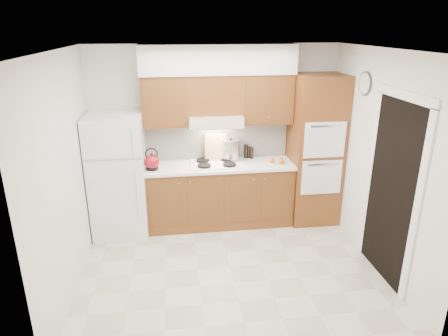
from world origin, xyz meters
The scene contains 26 objects.
floor centered at (0.00, 0.00, 0.00)m, with size 3.60×3.60×0.00m, color beige.
ceiling centered at (0.00, 0.00, 2.60)m, with size 3.60×3.60×0.00m, color white.
wall_back centered at (0.00, 1.50, 1.30)m, with size 3.60×0.02×2.60m, color white.
wall_left centered at (-1.80, 0.00, 1.30)m, with size 0.02×3.00×2.60m, color white.
wall_right centered at (1.80, 0.00, 1.30)m, with size 0.02×3.00×2.60m, color white.
fridge centered at (-1.41, 1.14, 0.86)m, with size 0.75×0.72×1.72m, color white.
base_cabinets centered at (0.02, 1.20, 0.45)m, with size 2.11×0.60×0.90m, color brown.
countertop centered at (0.03, 1.19, 0.92)m, with size 2.13×0.62×0.04m, color white.
backsplash centered at (0.02, 1.49, 1.22)m, with size 2.11×0.03×0.56m, color white.
oven_cabinet centered at (1.44, 1.18, 1.10)m, with size 0.70×0.65×2.20m, color brown.
upper_cab_left centered at (-0.71, 1.33, 1.85)m, with size 0.63×0.33×0.70m, color brown.
upper_cab_right centered at (0.72, 1.33, 1.85)m, with size 0.73×0.33×0.70m, color brown.
range_hood centered at (-0.02, 1.27, 1.57)m, with size 0.75×0.45×0.15m, color silver.
upper_cab_over_hood centered at (-0.02, 1.33, 1.92)m, with size 0.75×0.33×0.55m, color brown.
soffit centered at (0.03, 1.32, 2.40)m, with size 2.13×0.36×0.40m, color silver.
cooktop centered at (-0.02, 1.21, 0.95)m, with size 0.74×0.50×0.01m, color white.
doorway centered at (1.79, -0.35, 1.05)m, with size 0.02×0.90×2.10m, color black.
wall_clock centered at (1.79, 0.55, 2.15)m, with size 0.30×0.30×0.02m, color #3F3833.
kettle centered at (-0.93, 1.10, 1.05)m, with size 0.21×0.21×0.21m, color maroon.
cutting_board centered at (-0.01, 1.38, 1.14)m, with size 0.31×0.02×0.42m, color tan.
stock_pot centered at (0.21, 1.37, 1.11)m, with size 0.26×0.26×0.27m, color silver.
condiment_a centered at (0.46, 1.43, 1.04)m, with size 0.06×0.06×0.21m, color black.
condiment_b centered at (0.54, 1.40, 1.03)m, with size 0.05×0.05×0.17m, color black.
condiment_c centered at (0.51, 1.45, 1.03)m, with size 0.06×0.06×0.17m, color black.
orange_near centered at (0.92, 1.10, 0.98)m, with size 0.09×0.09×0.09m, color orange.
orange_far centered at (0.79, 1.16, 0.98)m, with size 0.08×0.08×0.08m, color orange.
Camera 1 is at (-0.65, -4.21, 2.84)m, focal length 32.00 mm.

